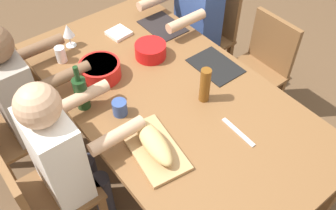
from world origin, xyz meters
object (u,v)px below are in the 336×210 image
Objects in this scene: diner_near_center at (65,154)px; wine_glass at (68,31)px; diner_far_left at (194,17)px; beer_bottle at (205,85)px; cup_near_left at (61,54)px; chair_near_left at (4,133)px; chair_far_center at (260,66)px; chair_far_left at (210,32)px; serving_bowl_greens at (100,69)px; dining_table at (168,100)px; cup_near_center at (120,108)px; chair_near_center at (42,195)px; napkin_stack at (119,33)px; wine_bottle at (81,92)px; bread_loaf at (154,142)px; serving_bowl_pasta at (151,50)px; diner_near_left at (23,95)px; cutting_board at (154,149)px.

diner_near_center is 7.23× the size of wine_glass.
diner_far_left and diner_near_center have the same top height.
diner_far_left is 5.45× the size of beer_bottle.
wine_glass is (-0.75, 0.44, 0.16)m from diner_near_center.
cup_near_left is (0.11, -0.12, -0.06)m from wine_glass.
chair_near_left is at bearing -90.00° from diner_far_left.
chair_far_center and chair_far_left have the same top height.
beer_bottle reaches higher than serving_bowl_greens.
cup_near_center reaches higher than dining_table.
serving_bowl_greens is (0.19, -0.92, 0.10)m from diner_far_left.
chair_far_center is at bearing 62.32° from cup_near_left.
chair_near_center is 1.18m from napkin_stack.
chair_far_left is at bearing 107.64° from chair_near_center.
chair_near_center is 0.87m from cup_near_left.
chair_near_center reaches higher than serving_bowl_greens.
diner_far_left is at bearing 142.56° from beer_bottle.
wine_glass is at bearing 107.91° from chair_near_left.
dining_table is 2.34× the size of chair_far_center.
beer_bottle is 0.95m from cup_near_left.
wine_bottle reaches higher than beer_bottle.
serving_bowl_greens is at bearing -108.08° from chair_far_center.
chair_near_left is 9.54× the size of cup_near_center.
cup_near_left is at bearing -177.23° from bread_loaf.
diner_near_center is at bearing -26.47° from cup_near_left.
diner_near_left is at bearing -105.31° from serving_bowl_pasta.
chair_far_center is 2.12× the size of cutting_board.
dining_table is at bearing 51.05° from diner_near_left.
dining_table is at bearing 84.37° from cup_near_center.
serving_bowl_greens is 0.39m from wine_glass.
diner_near_left reaches higher than napkin_stack.
chair_far_left reaches higher than serving_bowl_pasta.
chair_far_center is 1.24m from cutting_board.
serving_bowl_pasta is at bearing 40.31° from wine_glass.
cutting_board is at bearing -6.56° from serving_bowl_greens.
diner_near_center is at bearing 18.55° from chair_near_left.
chair_far_center is at bearing 88.50° from cup_near_center.
napkin_stack is at bearing 92.40° from cup_near_left.
serving_bowl_pasta is at bearing -73.75° from chair_far_left.
chair_near_left is 0.71× the size of diner_near_center.
wine_glass is 0.72m from cup_near_center.
wine_glass reaches higher than chair_near_left.
diner_near_center is 0.38m from cup_near_center.
chair_far_left reaches higher than cup_near_left.
diner_far_left reaches higher than chair_near_center.
chair_far_left is 1.18m from wine_glass.
serving_bowl_pasta is 1.21× the size of wine_glass.
chair_near_left reaches higher than cup_near_left.
serving_bowl_pasta is 1.44× the size of napkin_stack.
chair_far_left is 2.93× the size of wine_bottle.
dining_table is 0.74m from cup_near_left.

